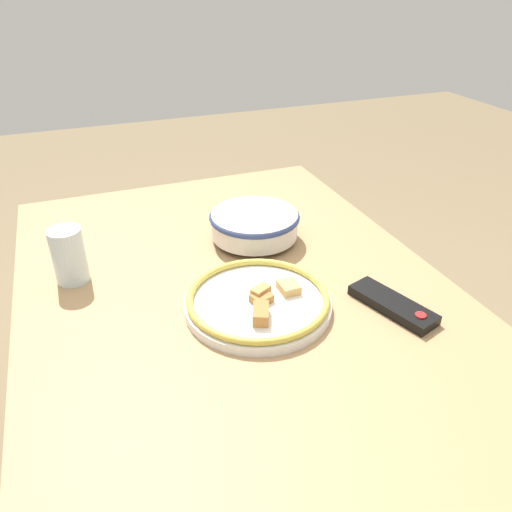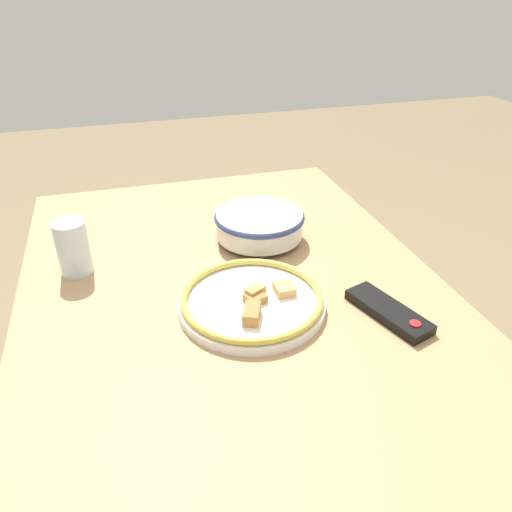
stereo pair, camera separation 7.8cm
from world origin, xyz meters
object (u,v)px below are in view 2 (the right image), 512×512
food_plate (252,301)px  tv_remote (388,311)px  drinking_glass (73,248)px  noodle_bowl (259,224)px

food_plate → tv_remote: bearing=68.2°
drinking_glass → tv_remote: bearing=60.0°
tv_remote → drinking_glass: size_ratio=1.57×
noodle_bowl → tv_remote: 0.39m
food_plate → drinking_glass: size_ratio=2.40×
noodle_bowl → food_plate: bearing=-19.4°
food_plate → tv_remote: food_plate is taller
noodle_bowl → drinking_glass: 0.42m
tv_remote → drinking_glass: (-0.33, -0.57, 0.05)m
food_plate → tv_remote: 0.26m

